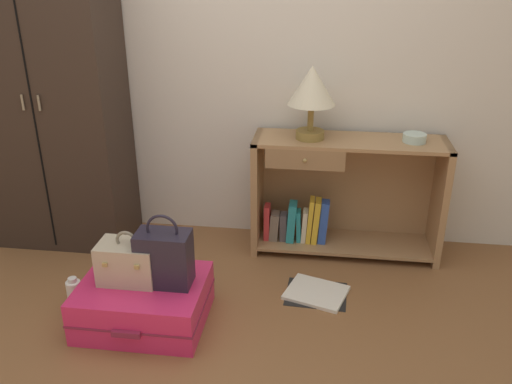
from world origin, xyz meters
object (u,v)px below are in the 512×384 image
bowl (414,138)px  handbag (164,258)px  table_lamp (312,89)px  bottle (75,295)px  open_book_on_floor (316,293)px  bookshelf (338,196)px  suitcase_large (144,302)px  train_case (128,262)px  wardrobe (51,93)px

bowl → handbag: size_ratio=0.35×
table_lamp → bottle: table_lamp is taller
open_book_on_floor → bottle: bearing=-166.6°
bottle → open_book_on_floor: bottle is taller
bottle → bowl: bearing=24.9°
table_lamp → handbag: table_lamp is taller
bookshelf → handbag: bearing=-134.1°
bookshelf → bowl: (0.42, -0.02, 0.41)m
bookshelf → suitcase_large: bearing=-137.4°
bowl → handbag: (-1.28, -0.87, -0.40)m
bookshelf → bottle: 1.65m
table_lamp → bottle: size_ratio=2.24×
bookshelf → open_book_on_floor: size_ratio=3.00×
suitcase_large → train_case: 0.23m
train_case → handbag: (0.19, -0.00, 0.04)m
bookshelf → handbag: size_ratio=3.03×
open_book_on_floor → wardrobe: bearing=163.9°
handbag → open_book_on_floor: handbag is taller
bowl → suitcase_large: bearing=-147.7°
wardrobe → bottle: 1.26m
table_lamp → open_book_on_floor: size_ratio=1.12×
bottle → suitcase_large: bearing=-7.0°
bottle → handbag: bearing=-3.8°
table_lamp → bowl: size_ratio=3.19×
suitcase_large → open_book_on_floor: (0.88, 0.36, -0.11)m
train_case → bottle: 0.42m
suitcase_large → bottle: (-0.40, 0.05, -0.03)m
wardrobe → bottle: bearing=-63.5°
suitcase_large → bottle: size_ratio=3.30×
wardrobe → bookshelf: (1.78, 0.06, -0.61)m
wardrobe → bottle: size_ratio=10.16×
wardrobe → table_lamp: 1.59m
bookshelf → bowl: bowl is taller
suitcase_large → train_case: size_ratio=2.18×
bowl → open_book_on_floor: 1.07m
open_book_on_floor → bowl: bearing=45.5°
open_book_on_floor → train_case: bearing=-160.2°
table_lamp → open_book_on_floor: (0.09, -0.52, -1.04)m
wardrobe → open_book_on_floor: bearing=-16.1°
bowl → open_book_on_floor: (-0.52, -0.53, -0.77)m
bowl → handbag: 1.60m
handbag → open_book_on_floor: 0.91m
bowl → suitcase_large: (-1.40, -0.89, -0.66)m
table_lamp → handbag: size_ratio=1.13×
bowl → table_lamp: bearing=-178.7°
table_lamp → bowl: (0.61, 0.01, -0.27)m
table_lamp → handbag: bearing=-127.9°
suitcase_large → wardrobe: bearing=133.5°
bookshelf → bowl: 0.58m
bookshelf → suitcase_large: (-0.98, -0.90, -0.25)m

